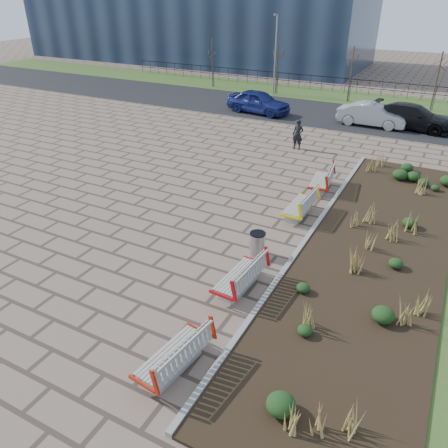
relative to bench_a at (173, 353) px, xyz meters
The scene contains 20 objects.
ground 3.89m from the bench_a, 141.13° to the left, with size 120.00×120.00×0.00m, color #705B4D.
planting_bed 8.11m from the bench_a, 66.34° to the left, with size 4.50×18.00×0.10m, color black.
planting_curb 7.49m from the bench_a, 82.93° to the left, with size 0.16×18.00×0.15m, color gray.
grass_verge_far 30.57m from the bench_a, 95.63° to the left, with size 80.00×5.00×0.04m, color #33511E.
road 24.61m from the bench_a, 97.00° to the left, with size 80.00×7.00×0.02m, color black.
bench_a is the anchor object (origin of this frame).
bench_b 3.52m from the bench_a, 90.00° to the left, with size 0.90×2.10×1.00m, color red, non-canonical shape.
bench_c 8.85m from the bench_a, 90.00° to the left, with size 0.90×2.10×1.00m, color yellow, non-canonical shape.
bench_d 11.75m from the bench_a, 90.00° to the left, with size 0.90×2.10×1.00m, color red, non-canonical shape.
litter_bin 5.45m from the bench_a, 92.72° to the left, with size 0.51×0.51×0.85m, color #B2B2B7.
pedestrian 16.65m from the bench_a, 99.41° to the left, with size 0.59×0.39×1.63m, color black.
car_blue 23.84m from the bench_a, 109.01° to the left, with size 1.82×4.53×1.54m, color navy.
car_silver 22.95m from the bench_a, 90.06° to the left, with size 1.50×4.29×1.41m, color #95989C.
car_black 23.64m from the bench_a, 84.30° to the left, with size 2.07×5.09×1.48m, color black.
tree_a 32.61m from the bench_a, 117.42° to the left, with size 1.40×1.40×4.00m, color #4C3D2D, non-canonical shape.
tree_b 30.33m from the bench_a, 107.29° to the left, with size 1.40×1.40×4.00m, color #4C3D2D, non-canonical shape.
tree_c 29.11m from the bench_a, 95.92° to the left, with size 1.40×1.40×4.00m, color #4C3D2D, non-canonical shape.
tree_d 29.11m from the bench_a, 84.08° to the left, with size 1.40×1.40×4.00m, color #4C3D2D, non-canonical shape.
lamp_west 29.92m from the bench_a, 107.57° to the left, with size 0.24×0.60×6.00m, color gray, non-canonical shape.
railing_fence 32.06m from the bench_a, 95.37° to the left, with size 44.00×0.10×1.20m, color black, non-canonical shape.
Camera 1 is at (7.53, -8.45, 8.01)m, focal length 35.00 mm.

